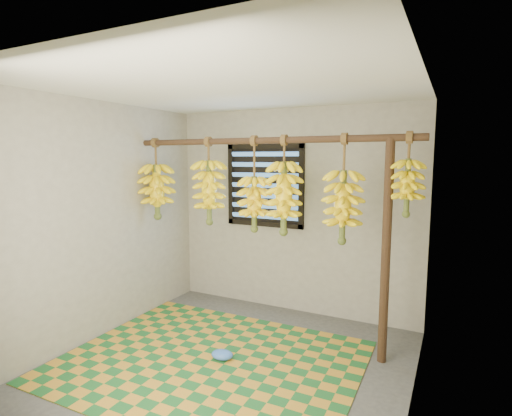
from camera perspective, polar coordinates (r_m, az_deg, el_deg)
The scene contains 16 objects.
floor at distance 3.81m, azimuth -4.00°, elevation -21.64°, with size 3.00×3.00×0.01m, color #434343.
ceiling at distance 3.39m, azimuth -4.38°, elevation 16.91°, with size 3.00×3.00×0.01m, color silver.
wall_back at distance 4.74m, azimuth 5.20°, elevation -0.51°, with size 3.00×0.01×2.40m, color gray.
wall_left at distance 4.36m, azimuth -21.43°, elevation -1.65°, with size 0.01×3.00×2.40m, color gray.
wall_right at distance 2.94m, azimuth 22.02°, elevation -5.75°, with size 0.01×3.00×2.40m, color gray.
window at distance 4.82m, azimuth 1.24°, elevation 3.23°, with size 1.00×0.04×1.00m.
hanging_pole at distance 3.96m, azimuth 0.99°, elevation 9.62°, with size 0.06×0.06×3.00m, color #432A1A.
support_post at distance 3.70m, azimuth 18.06°, elevation -6.18°, with size 0.08×0.08×2.00m, color #432A1A.
woven_mat at distance 3.89m, azimuth -6.60°, elevation -20.91°, with size 2.59×2.07×0.01m, color #1B5E28.
plastic_bag at distance 3.88m, azimuth -4.85°, elevation -20.16°, with size 0.21×0.15×0.08m, color blue.
banana_bunch_a at distance 4.72m, azimuth -13.97°, elevation 2.32°, with size 0.38×0.38×0.91m.
banana_bunch_b at distance 4.29m, azimuth -6.71°, elevation 2.26°, with size 0.34×0.34×0.92m.
banana_bunch_c at distance 4.02m, azimuth -0.24°, elevation 0.63°, with size 0.32×0.32×0.96m.
banana_bunch_d at distance 3.88m, azimuth 3.99°, elevation 1.42°, with size 0.32×0.32×0.96m.
banana_bunch_e at distance 3.70m, azimuth 12.29°, elevation 0.16°, with size 0.35×0.35×1.00m.
banana_bunch_f at distance 3.59m, azimuth 20.79°, elevation 2.75°, with size 0.28×0.28×0.71m.
Camera 1 is at (1.72, -2.86, 1.83)m, focal length 28.00 mm.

